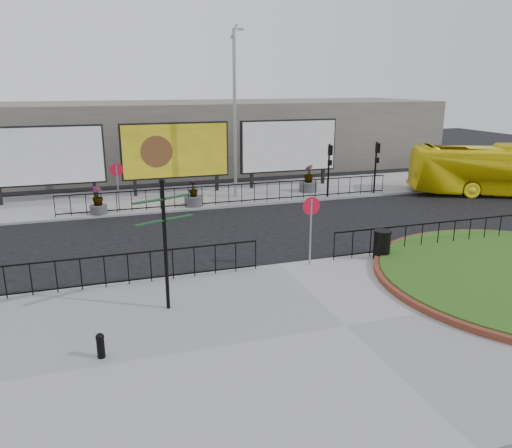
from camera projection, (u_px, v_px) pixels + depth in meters
name	position (u px, v px, depth m)	size (l,w,h in m)	color
ground	(279.00, 267.00, 17.94)	(90.00, 90.00, 0.00)	black
pavement_near	(346.00, 328.00, 13.36)	(30.00, 10.00, 0.12)	gray
pavement_far	(206.00, 196.00, 28.89)	(44.00, 6.00, 0.12)	gray
railing_near_left	(105.00, 271.00, 15.68)	(10.00, 0.10, 1.10)	black
railing_near_right	(438.00, 235.00, 19.44)	(9.00, 0.10, 1.10)	black
railing_far	(235.00, 194.00, 26.56)	(18.00, 0.10, 1.10)	black
speed_sign_far	(117.00, 177.00, 24.51)	(0.64, 0.07, 2.47)	gray
speed_sign_near	(311.00, 216.00, 17.36)	(0.64, 0.07, 2.47)	gray
billboard_left	(44.00, 156.00, 26.53)	(6.20, 0.31, 4.10)	black
billboard_mid	(176.00, 151.00, 28.63)	(6.20, 0.31, 4.10)	black
billboard_right	(289.00, 146.00, 30.74)	(6.20, 0.31, 4.10)	black
lamp_post	(235.00, 112.00, 27.13)	(0.74, 0.18, 9.23)	gray
signal_pole_a	(329.00, 162.00, 27.85)	(0.22, 0.26, 3.00)	black
signal_pole_b	(376.00, 160.00, 28.75)	(0.22, 0.26, 3.00)	black
building_backdrop	(176.00, 136.00, 37.36)	(40.00, 10.00, 5.00)	slate
fingerpost_sign	(164.00, 232.00, 13.76)	(1.73, 0.92, 3.80)	black
bollard	(100.00, 344.00, 11.71)	(0.20, 0.20, 0.63)	black
litter_bin	(382.00, 245.00, 18.28)	(0.65, 0.65, 1.08)	black
bus	(504.00, 170.00, 29.06)	(2.47, 10.57, 2.94)	yellow
planter_a	(98.00, 203.00, 24.55)	(0.84, 0.84, 1.37)	#4C4C4F
planter_b	(194.00, 198.00, 26.17)	(0.97, 0.97, 1.35)	#4C4C4F
planter_c	(308.00, 182.00, 29.61)	(1.07, 1.07, 1.61)	#4C4C4F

